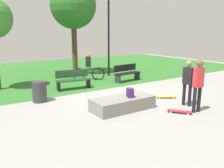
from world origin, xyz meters
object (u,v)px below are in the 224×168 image
at_px(park_bench_far_right, 127,72).
at_px(trash_bin, 39,92).
at_px(skater_performing_trick, 198,82).
at_px(cyclist_on_bicycle, 88,69).
at_px(concrete_ledge, 123,103).
at_px(skateboard_spare, 166,97).
at_px(skateboard_by_ledge, 179,111).
at_px(skater_watching, 188,80).
at_px(tree_tall_oak, 73,6).
at_px(lamp_post, 109,29).
at_px(park_bench_near_lamppost, 73,79).
at_px(backpack_on_ledge, 130,93).

xyz_separation_m(park_bench_far_right, trash_bin, (-5.21, -1.22, -0.08)).
xyz_separation_m(skater_performing_trick, cyclist_on_bicycle, (-0.49, 6.85, -0.43)).
height_order(concrete_ledge, skateboard_spare, concrete_ledge).
bearing_deg(skater_performing_trick, concrete_ledge, 140.11).
relative_size(skater_performing_trick, skateboard_by_ledge, 2.37).
relative_size(park_bench_far_right, trash_bin, 2.03).
bearing_deg(skater_watching, skateboard_spare, 84.82).
height_order(park_bench_far_right, trash_bin, park_bench_far_right).
xyz_separation_m(concrete_ledge, skateboard_by_ledge, (1.37, -1.38, -0.16)).
bearing_deg(park_bench_far_right, tree_tall_oak, 111.84).
height_order(skater_watching, tree_tall_oak, tree_tall_oak).
distance_m(park_bench_far_right, lamp_post, 3.05).
distance_m(skater_performing_trick, park_bench_near_lamppost, 5.79).
distance_m(backpack_on_ledge, cyclist_on_bicycle, 5.50).
bearing_deg(backpack_on_ledge, tree_tall_oak, 8.65).
height_order(tree_tall_oak, trash_bin, tree_tall_oak).
bearing_deg(park_bench_near_lamppost, park_bench_far_right, 0.83).
bearing_deg(trash_bin, skateboard_spare, -28.37).
bearing_deg(concrete_ledge, trash_bin, 129.85).
distance_m(skater_performing_trick, skateboard_by_ledge, 1.17).
distance_m(skater_watching, trash_bin, 5.65).
bearing_deg(cyclist_on_bicycle, backpack_on_ledge, -102.79).
distance_m(concrete_ledge, park_bench_near_lamppost, 3.76).
bearing_deg(skater_watching, backpack_on_ledge, 157.67).
height_order(concrete_ledge, backpack_on_ledge, backpack_on_ledge).
relative_size(skateboard_spare, lamp_post, 0.16).
bearing_deg(tree_tall_oak, lamp_post, -47.70).
relative_size(skateboard_spare, trash_bin, 0.96).
bearing_deg(skater_watching, skateboard_by_ledge, -153.85).
relative_size(tree_tall_oak, lamp_post, 1.19).
xyz_separation_m(skateboard_by_ledge, tree_tall_oak, (0.26, 8.77, 4.13)).
bearing_deg(trash_bin, skater_watching, -38.83).
bearing_deg(backpack_on_ledge, skater_performing_trick, -111.78).
relative_size(skateboard_by_ledge, skateboard_spare, 0.98).
distance_m(skateboard_by_ledge, trash_bin, 5.30).
xyz_separation_m(park_bench_far_right, tree_tall_oak, (-1.44, 3.60, 3.72)).
bearing_deg(skateboard_by_ledge, tree_tall_oak, 88.29).
relative_size(skater_watching, skateboard_by_ledge, 2.22).
xyz_separation_m(skateboard_by_ledge, park_bench_far_right, (1.70, 5.17, 0.42)).
bearing_deg(concrete_ledge, cyclist_on_bicycle, 74.59).
height_order(skateboard_spare, trash_bin, trash_bin).
height_order(tree_tall_oak, cyclist_on_bicycle, tree_tall_oak).
bearing_deg(skateboard_by_ledge, skater_watching, 26.15).
relative_size(park_bench_near_lamppost, park_bench_far_right, 1.00).
height_order(skateboard_spare, tree_tall_oak, tree_tall_oak).
height_order(park_bench_near_lamppost, trash_bin, park_bench_near_lamppost).
distance_m(skater_watching, skateboard_by_ledge, 1.33).
height_order(lamp_post, trash_bin, lamp_post).
relative_size(tree_tall_oak, cyclist_on_bicycle, 3.62).
bearing_deg(skateboard_by_ledge, park_bench_near_lamppost, 106.80).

